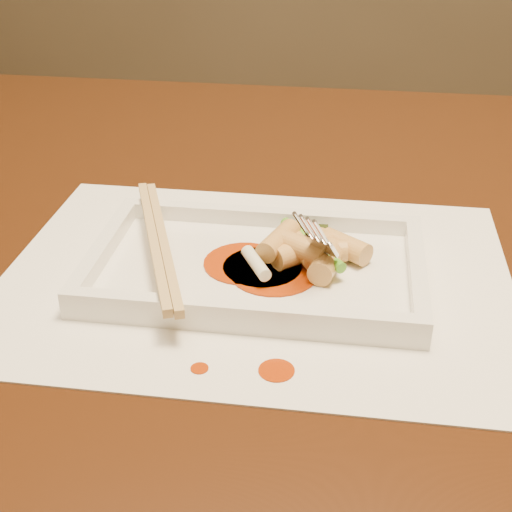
# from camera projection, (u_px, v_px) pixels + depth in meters

# --- Properties ---
(table) EXTENTS (1.40, 0.90, 0.75)m
(table) POSITION_uv_depth(u_px,v_px,m) (232.00, 329.00, 0.68)
(table) COLOR black
(table) RESTS_ON ground
(placemat) EXTENTS (0.40, 0.30, 0.00)m
(placemat) POSITION_uv_depth(u_px,v_px,m) (256.00, 276.00, 0.57)
(placemat) COLOR white
(placemat) RESTS_ON table
(sauce_splatter_a) EXTENTS (0.02, 0.02, 0.00)m
(sauce_splatter_a) POSITION_uv_depth(u_px,v_px,m) (277.00, 370.00, 0.46)
(sauce_splatter_a) COLOR #A32F04
(sauce_splatter_a) RESTS_ON placemat
(sauce_splatter_b) EXTENTS (0.01, 0.01, 0.00)m
(sauce_splatter_b) POSITION_uv_depth(u_px,v_px,m) (200.00, 368.00, 0.46)
(sauce_splatter_b) COLOR #A32F04
(sauce_splatter_b) RESTS_ON placemat
(plate_base) EXTENTS (0.26, 0.16, 0.01)m
(plate_base) POSITION_uv_depth(u_px,v_px,m) (256.00, 271.00, 0.56)
(plate_base) COLOR white
(plate_base) RESTS_ON placemat
(plate_rim_far) EXTENTS (0.26, 0.01, 0.01)m
(plate_rim_far) POSITION_uv_depth(u_px,v_px,m) (268.00, 217.00, 0.62)
(plate_rim_far) COLOR white
(plate_rim_far) RESTS_ON plate_base
(plate_rim_near) EXTENTS (0.26, 0.01, 0.01)m
(plate_rim_near) POSITION_uv_depth(u_px,v_px,m) (241.00, 313.00, 0.49)
(plate_rim_near) COLOR white
(plate_rim_near) RESTS_ON plate_base
(plate_rim_left) EXTENTS (0.01, 0.14, 0.01)m
(plate_rim_left) POSITION_uv_depth(u_px,v_px,m) (104.00, 248.00, 0.57)
(plate_rim_left) COLOR white
(plate_rim_left) RESTS_ON plate_base
(plate_rim_right) EXTENTS (0.01, 0.14, 0.01)m
(plate_rim_right) POSITION_uv_depth(u_px,v_px,m) (417.00, 271.00, 0.54)
(plate_rim_right) COLOR white
(plate_rim_right) RESTS_ON plate_base
(veg_piece) EXTENTS (0.04, 0.03, 0.01)m
(veg_piece) POSITION_uv_depth(u_px,v_px,m) (305.00, 238.00, 0.59)
(veg_piece) COLOR black
(veg_piece) RESTS_ON plate_base
(scallion_white) EXTENTS (0.03, 0.04, 0.01)m
(scallion_white) POSITION_uv_depth(u_px,v_px,m) (256.00, 263.00, 0.54)
(scallion_white) COLOR #EAEACC
(scallion_white) RESTS_ON plate_base
(scallion_green) EXTENTS (0.06, 0.07, 0.01)m
(scallion_green) POSITION_uv_depth(u_px,v_px,m) (312.00, 244.00, 0.57)
(scallion_green) COLOR #3E9117
(scallion_green) RESTS_ON plate_base
(chopstick_a) EXTENTS (0.08, 0.20, 0.01)m
(chopstick_a) POSITION_uv_depth(u_px,v_px,m) (153.00, 240.00, 0.56)
(chopstick_a) COLOR tan
(chopstick_a) RESTS_ON plate_rim_near
(chopstick_b) EXTENTS (0.08, 0.20, 0.01)m
(chopstick_b) POSITION_uv_depth(u_px,v_px,m) (163.00, 241.00, 0.56)
(chopstick_b) COLOR tan
(chopstick_b) RESTS_ON plate_rim_near
(fork) EXTENTS (0.09, 0.10, 0.14)m
(fork) POSITION_uv_depth(u_px,v_px,m) (352.00, 176.00, 0.53)
(fork) COLOR silver
(fork) RESTS_ON plate_base
(sauce_blob_0) EXTENTS (0.06, 0.06, 0.00)m
(sauce_blob_0) POSITION_uv_depth(u_px,v_px,m) (262.00, 267.00, 0.56)
(sauce_blob_0) COLOR #A32F04
(sauce_blob_0) RESTS_ON plate_base
(sauce_blob_1) EXTENTS (0.07, 0.07, 0.00)m
(sauce_blob_1) POSITION_uv_depth(u_px,v_px,m) (274.00, 272.00, 0.55)
(sauce_blob_1) COLOR #A32F04
(sauce_blob_1) RESTS_ON plate_base
(sauce_blob_2) EXTENTS (0.07, 0.07, 0.00)m
(sauce_blob_2) POSITION_uv_depth(u_px,v_px,m) (245.00, 263.00, 0.56)
(sauce_blob_2) COLOR #A32F04
(sauce_blob_2) RESTS_ON plate_base
(rice_cake_0) EXTENTS (0.03, 0.04, 0.02)m
(rice_cake_0) POSITION_uv_depth(u_px,v_px,m) (326.00, 262.00, 0.55)
(rice_cake_0) COLOR tan
(rice_cake_0) RESTS_ON plate_base
(rice_cake_1) EXTENTS (0.05, 0.05, 0.02)m
(rice_cake_1) POSITION_uv_depth(u_px,v_px,m) (303.00, 250.00, 0.56)
(rice_cake_1) COLOR tan
(rice_cake_1) RESTS_ON plate_base
(rice_cake_2) EXTENTS (0.03, 0.05, 0.02)m
(rice_cake_2) POSITION_uv_depth(u_px,v_px,m) (279.00, 241.00, 0.56)
(rice_cake_2) COLOR tan
(rice_cake_2) RESTS_ON plate_base
(rice_cake_3) EXTENTS (0.04, 0.03, 0.02)m
(rice_cake_3) POSITION_uv_depth(u_px,v_px,m) (321.00, 252.00, 0.56)
(rice_cake_3) COLOR tan
(rice_cake_3) RESTS_ON plate_base
(rice_cake_4) EXTENTS (0.02, 0.04, 0.02)m
(rice_cake_4) POSITION_uv_depth(u_px,v_px,m) (320.00, 250.00, 0.56)
(rice_cake_4) COLOR tan
(rice_cake_4) RESTS_ON plate_base
(rice_cake_5) EXTENTS (0.04, 0.04, 0.02)m
(rice_cake_5) POSITION_uv_depth(u_px,v_px,m) (303.00, 249.00, 0.55)
(rice_cake_5) COLOR tan
(rice_cake_5) RESTS_ON plate_base
(rice_cake_6) EXTENTS (0.03, 0.04, 0.02)m
(rice_cake_6) POSITION_uv_depth(u_px,v_px,m) (303.00, 249.00, 0.56)
(rice_cake_6) COLOR tan
(rice_cake_6) RESTS_ON plate_base
(rice_cake_7) EXTENTS (0.04, 0.04, 0.02)m
(rice_cake_7) POSITION_uv_depth(u_px,v_px,m) (346.00, 247.00, 0.57)
(rice_cake_7) COLOR tan
(rice_cake_7) RESTS_ON plate_base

